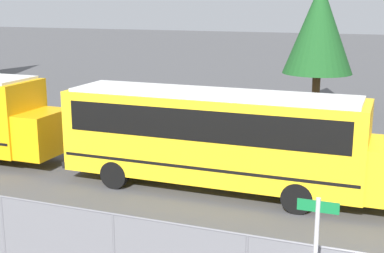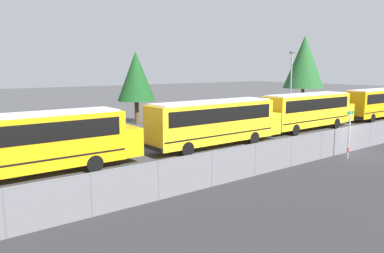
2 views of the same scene
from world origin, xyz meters
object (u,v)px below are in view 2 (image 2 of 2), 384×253
(tree_1, at_px, (136,76))
(street_sign, at_px, (349,133))
(school_bus_2, at_px, (32,140))
(tree_0, at_px, (304,62))
(school_bus_3, at_px, (215,120))
(school_bus_4, at_px, (309,109))
(light_pole, at_px, (291,82))
(school_bus_5, at_px, (378,101))

(tree_1, bearing_deg, street_sign, -81.86)
(school_bus_2, bearing_deg, tree_0, 17.01)
(school_bus_3, distance_m, street_sign, 8.90)
(school_bus_3, relative_size, tree_1, 1.55)
(school_bus_4, bearing_deg, light_pole, 48.25)
(school_bus_3, distance_m, tree_1, 13.91)
(light_pole, bearing_deg, school_bus_3, -158.22)
(school_bus_2, height_order, school_bus_4, same)
(school_bus_3, relative_size, light_pole, 1.52)
(street_sign, relative_size, light_pole, 0.41)
(school_bus_2, height_order, street_sign, school_bus_2)
(school_bus_4, distance_m, street_sign, 11.11)
(school_bus_2, relative_size, school_bus_4, 1.00)
(school_bus_2, height_order, light_pole, light_pole)
(street_sign, bearing_deg, school_bus_3, 118.98)
(tree_0, height_order, tree_1, tree_0)
(school_bus_3, height_order, light_pole, light_pole)
(school_bus_4, relative_size, school_bus_5, 1.00)
(tree_0, xyz_separation_m, tree_1, (-26.01, 1.27, -1.67))
(light_pole, distance_m, tree_0, 11.13)
(street_sign, xyz_separation_m, tree_0, (22.96, 20.07, 4.87))
(school_bus_3, bearing_deg, tree_0, 24.26)
(school_bus_5, xyz_separation_m, tree_0, (2.94, 12.13, 4.51))
(school_bus_4, bearing_deg, tree_1, 128.74)
(school_bus_2, distance_m, school_bus_3, 12.49)
(school_bus_5, bearing_deg, tree_1, 149.86)
(school_bus_3, relative_size, school_bus_5, 1.00)
(school_bus_2, bearing_deg, school_bus_5, 0.05)
(light_pole, bearing_deg, school_bus_2, -167.04)
(school_bus_4, xyz_separation_m, street_sign, (-7.48, -8.21, -0.36))
(school_bus_2, xyz_separation_m, tree_0, (39.75, 12.16, 4.51))
(school_bus_5, relative_size, street_sign, 3.71)
(street_sign, bearing_deg, school_bus_5, 21.63)
(school_bus_3, bearing_deg, school_bus_5, 0.38)
(street_sign, bearing_deg, light_pole, 47.93)
(school_bus_5, bearing_deg, tree_0, 76.38)
(school_bus_5, xyz_separation_m, light_pole, (-6.61, 6.92, 2.14))
(tree_1, bearing_deg, school_bus_3, -95.29)
(school_bus_3, relative_size, tree_0, 1.12)
(school_bus_3, bearing_deg, school_bus_4, 2.11)
(school_bus_2, distance_m, street_sign, 18.57)
(street_sign, relative_size, tree_1, 0.42)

